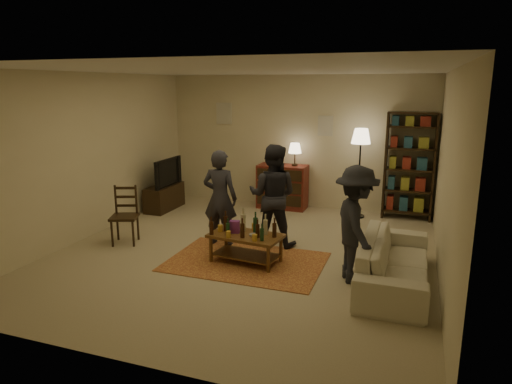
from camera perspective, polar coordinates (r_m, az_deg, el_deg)
The scene contains 13 objects.
floor at distance 7.02m, azimuth -1.44°, elevation -7.60°, with size 6.00×6.00×0.00m, color #C6B793.
room_shell at distance 9.61m, azimuth 1.27°, elevation 9.17°, with size 6.00×6.00×6.00m.
rug at distance 6.66m, azimuth -1.26°, elevation -8.69°, with size 2.20×1.50×0.01m, color maroon.
coffee_table at distance 6.54m, azimuth -1.34°, elevation -5.64°, with size 1.08×0.67×0.76m.
dining_chair at distance 7.63m, azimuth -16.06°, elevation -2.50°, with size 0.53×0.53×0.94m.
tv_stand at distance 9.50m, azimuth -11.39°, elevation 0.14°, with size 0.40×1.00×1.06m.
dresser at distance 9.41m, azimuth 3.36°, elevation 0.82°, with size 1.00×0.50×1.36m.
bookshelf at distance 9.02m, azimuth 18.60°, elevation 3.22°, with size 0.90×0.34×2.02m.
floor_lamp at distance 8.79m, azimuth 12.96°, elevation 6.06°, with size 0.36×0.36×1.71m.
sofa at distance 6.13m, azimuth 16.93°, elevation -8.32°, with size 2.08×0.81×0.61m, color beige.
person_left at distance 7.18m, azimuth -4.52°, elevation -0.76°, with size 0.56×0.37×1.53m, color #2A2931.
person_right at distance 7.14m, azimuth 2.10°, elevation -0.45°, with size 0.78×0.61×1.62m, color #23232A.
person_by_sofa at distance 5.95m, azimuth 12.38°, elevation -4.01°, with size 0.98×0.57×1.52m, color #23232A.
Camera 1 is at (2.36, -6.12, 2.49)m, focal length 32.00 mm.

